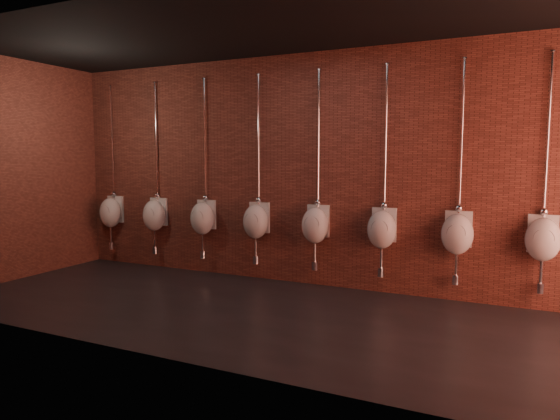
{
  "coord_description": "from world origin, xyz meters",
  "views": [
    {
      "loc": [
        2.3,
        -4.93,
        1.79
      ],
      "look_at": [
        -0.45,
        0.9,
        1.1
      ],
      "focal_mm": 32.0,
      "sensor_mm": 36.0,
      "label": 1
    }
  ],
  "objects": [
    {
      "name": "urinal_5",
      "position": [
        0.78,
        1.37,
        0.88
      ],
      "size": [
        0.38,
        0.33,
        2.72
      ],
      "color": "white",
      "rests_on": "ground"
    },
    {
      "name": "room_shell",
      "position": [
        0.0,
        0.0,
        2.01
      ],
      "size": [
        8.54,
        3.04,
        3.22
      ],
      "color": "black",
      "rests_on": "ground"
    },
    {
      "name": "urinal_3",
      "position": [
        -1.05,
        1.37,
        0.88
      ],
      "size": [
        0.38,
        0.33,
        2.72
      ],
      "color": "white",
      "rests_on": "ground"
    },
    {
      "name": "urinal_1",
      "position": [
        -2.89,
        1.37,
        0.88
      ],
      "size": [
        0.38,
        0.33,
        2.72
      ],
      "color": "white",
      "rests_on": "ground"
    },
    {
      "name": "urinal_2",
      "position": [
        -1.97,
        1.37,
        0.88
      ],
      "size": [
        0.38,
        0.33,
        2.72
      ],
      "color": "white",
      "rests_on": "ground"
    },
    {
      "name": "urinal_0",
      "position": [
        -3.81,
        1.37,
        0.88
      ],
      "size": [
        0.38,
        0.33,
        2.72
      ],
      "color": "white",
      "rests_on": "ground"
    },
    {
      "name": "urinal_7",
      "position": [
        2.62,
        1.37,
        0.88
      ],
      "size": [
        0.38,
        0.33,
        2.72
      ],
      "color": "white",
      "rests_on": "ground"
    },
    {
      "name": "urinal_6",
      "position": [
        1.7,
        1.37,
        0.88
      ],
      "size": [
        0.38,
        0.33,
        2.72
      ],
      "color": "white",
      "rests_on": "ground"
    },
    {
      "name": "urinal_4",
      "position": [
        -0.13,
        1.37,
        0.88
      ],
      "size": [
        0.38,
        0.33,
        2.72
      ],
      "color": "white",
      "rests_on": "ground"
    },
    {
      "name": "ground",
      "position": [
        0.0,
        0.0,
        0.0
      ],
      "size": [
        8.5,
        8.5,
        0.0
      ],
      "primitive_type": "plane",
      "color": "black",
      "rests_on": "ground"
    }
  ]
}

